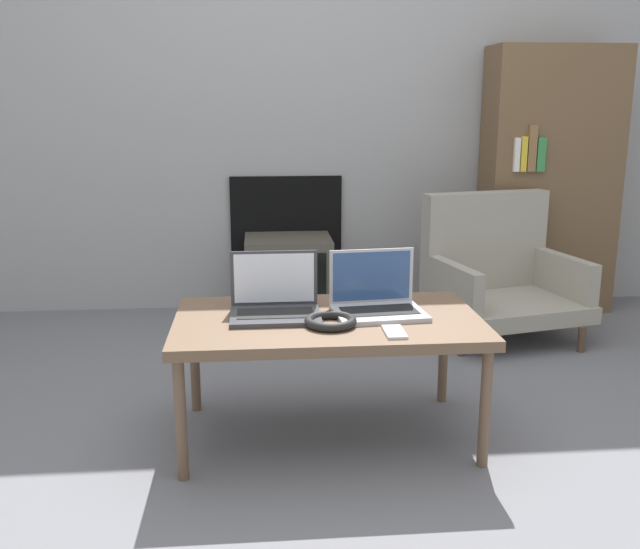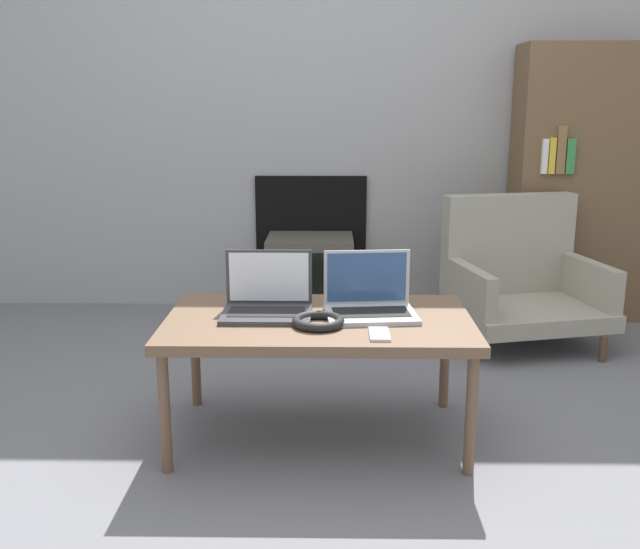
{
  "view_description": "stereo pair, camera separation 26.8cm",
  "coord_description": "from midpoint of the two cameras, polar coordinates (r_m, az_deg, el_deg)",
  "views": [
    {
      "loc": [
        -0.23,
        -2.05,
        1.15
      ],
      "look_at": [
        0.0,
        0.54,
        0.51
      ],
      "focal_mm": 40.0,
      "sensor_mm": 36.0,
      "label": 1
    },
    {
      "loc": [
        0.04,
        -2.06,
        1.15
      ],
      "look_at": [
        0.0,
        0.54,
        0.51
      ],
      "focal_mm": 40.0,
      "sensor_mm": 36.0,
      "label": 2
    }
  ],
  "objects": [
    {
      "name": "tv",
      "position": [
        3.87,
        1.18,
        -0.19
      ],
      "size": [
        0.46,
        0.39,
        0.44
      ],
      "color": "#4C473D",
      "rests_on": "ground_plane"
    },
    {
      "name": "armchair",
      "position": [
        3.65,
        17.66,
        -0.24
      ],
      "size": [
        0.79,
        0.71,
        0.7
      ],
      "rotation": [
        0.0,
        0.0,
        0.23
      ],
      "color": "gray",
      "rests_on": "ground_plane"
    },
    {
      "name": "table",
      "position": [
        2.42,
        3.07,
        -4.33
      ],
      "size": [
        1.03,
        0.6,
        0.43
      ],
      "color": "brown",
      "rests_on": "ground_plane"
    },
    {
      "name": "ground_plane",
      "position": [
        2.36,
        3.17,
        -15.44
      ],
      "size": [
        14.0,
        14.0,
        0.0
      ],
      "primitive_type": "plane",
      "color": "slate"
    },
    {
      "name": "bookshelf",
      "position": [
        4.1,
        21.95,
        6.7
      ],
      "size": [
        0.71,
        0.32,
        1.44
      ],
      "color": "brown",
      "rests_on": "ground_plane"
    },
    {
      "name": "phone",
      "position": [
        2.25,
        8.2,
        -4.81
      ],
      "size": [
        0.06,
        0.13,
        0.01
      ],
      "color": "silver",
      "rests_on": "table"
    },
    {
      "name": "headphones",
      "position": [
        2.32,
        3.17,
        -3.81
      ],
      "size": [
        0.17,
        0.17,
        0.03
      ],
      "color": "black",
      "rests_on": "table"
    },
    {
      "name": "laptop_right",
      "position": [
        2.46,
        7.1,
        -2.18
      ],
      "size": [
        0.32,
        0.26,
        0.21
      ],
      "rotation": [
        0.0,
        0.0,
        0.09
      ],
      "color": "#B2B2B7",
      "rests_on": "table"
    },
    {
      "name": "laptop_left",
      "position": [
        2.45,
        -1.1,
        -2.16
      ],
      "size": [
        0.3,
        0.23,
        0.21
      ],
      "rotation": [
        0.0,
        0.0,
        -0.0
      ],
      "color": "#38383D",
      "rests_on": "table"
    },
    {
      "name": "wall_back",
      "position": [
        4.01,
        2.28,
        15.69
      ],
      "size": [
        7.0,
        0.08,
        2.6
      ],
      "color": "#999999",
      "rests_on": "ground_plane"
    }
  ]
}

